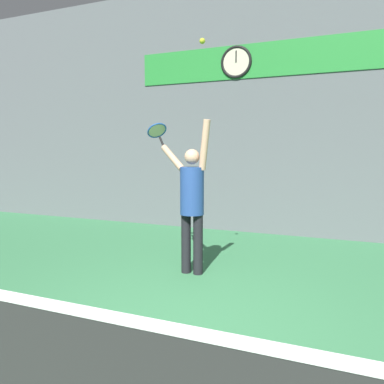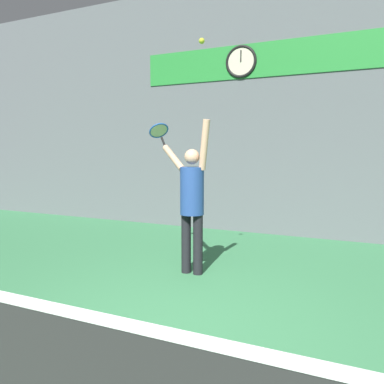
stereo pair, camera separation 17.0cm
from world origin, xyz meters
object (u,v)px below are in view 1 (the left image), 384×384
object	(u,v)px
tennis_racket	(157,132)
tennis_ball	(202,41)
tennis_player	(192,198)
scoreboard_clock	(236,62)

from	to	relation	value
tennis_racket	tennis_ball	size ratio (longest dim) A/B	5.55
tennis_player	scoreboard_clock	bearing A→B (deg)	93.93
tennis_player	tennis_racket	world-z (taller)	tennis_racket
tennis_player	tennis_racket	xyz separation A→B (m)	(-0.76, 0.49, 0.91)
scoreboard_clock	tennis_racket	world-z (taller)	scoreboard_clock
tennis_ball	tennis_player	bearing A→B (deg)	143.79
tennis_player	tennis_ball	xyz separation A→B (m)	(0.20, -0.15, 1.96)
tennis_player	tennis_racket	distance (m)	1.29
tennis_ball	scoreboard_clock	bearing A→B (deg)	97.63
scoreboard_clock	tennis_racket	distance (m)	2.77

